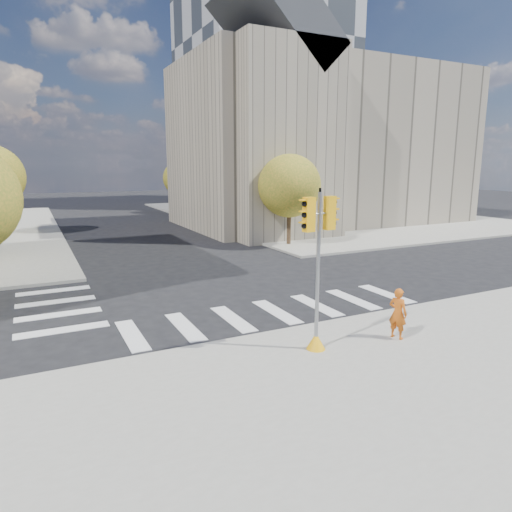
% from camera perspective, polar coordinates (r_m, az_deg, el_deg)
% --- Properties ---
extents(ground, '(160.00, 160.00, 0.00)m').
position_cam_1_polar(ground, '(19.14, -0.10, -5.26)').
color(ground, black).
rests_on(ground, ground).
extents(sidewalk_near, '(30.00, 14.00, 0.15)m').
position_cam_1_polar(sidewalk_near, '(11.19, 27.42, -18.97)').
color(sidewalk_near, gray).
rests_on(sidewalk_near, ground).
extents(sidewalk_far_right, '(28.00, 40.00, 0.15)m').
position_cam_1_polar(sidewalk_far_right, '(51.20, 7.08, 5.28)').
color(sidewalk_far_right, gray).
rests_on(sidewalk_far_right, ground).
extents(civic_building, '(26.00, 16.00, 19.39)m').
position_cam_1_polar(civic_building, '(42.77, 7.47, 13.72)').
color(civic_building, gray).
rests_on(civic_building, ground).
extents(office_tower, '(20.00, 18.00, 30.00)m').
position_cam_1_polar(office_tower, '(66.42, 0.86, 19.68)').
color(office_tower, '#9EA0A3').
rests_on(office_tower, ground).
extents(tree_re_near, '(4.20, 4.20, 6.16)m').
position_cam_1_polar(tree_re_near, '(30.74, 4.20, 8.72)').
color(tree_re_near, '#382616').
rests_on(tree_re_near, ground).
extents(tree_re_mid, '(4.60, 4.60, 6.66)m').
position_cam_1_polar(tree_re_mid, '(41.50, -4.38, 9.84)').
color(tree_re_mid, '#382616').
rests_on(tree_re_mid, ground).
extents(tree_re_far, '(4.00, 4.00, 5.88)m').
position_cam_1_polar(tree_re_far, '(52.82, -9.36, 9.53)').
color(tree_re_far, '#382616').
rests_on(tree_re_far, ground).
extents(lamp_near, '(0.35, 0.18, 8.11)m').
position_cam_1_polar(lamp_near, '(34.45, 1.50, 9.92)').
color(lamp_near, black).
rests_on(lamp_near, sidewalk_far_right).
extents(lamp_far, '(0.35, 0.18, 8.11)m').
position_cam_1_polar(lamp_far, '(47.27, -6.61, 10.26)').
color(lamp_far, black).
rests_on(lamp_far, sidewalk_far_right).
extents(traffic_signal, '(1.08, 0.56, 4.70)m').
position_cam_1_polar(traffic_signal, '(13.17, 7.70, -3.39)').
color(traffic_signal, '#FFB10D').
rests_on(traffic_signal, sidewalk_near).
extents(photographer, '(0.56, 0.68, 1.61)m').
position_cam_1_polar(photographer, '(14.89, 17.30, -6.86)').
color(photographer, '#C45712').
rests_on(photographer, sidewalk_near).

